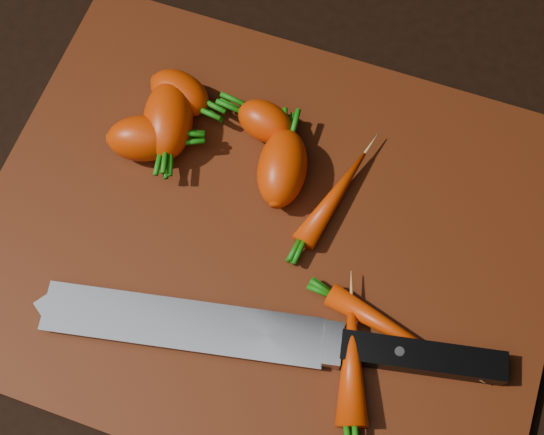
% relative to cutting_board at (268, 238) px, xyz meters
% --- Properties ---
extents(ground, '(2.00, 2.00, 0.01)m').
position_rel_cutting_board_xyz_m(ground, '(0.00, 0.00, -0.01)').
color(ground, black).
extents(cutting_board, '(0.50, 0.40, 0.01)m').
position_rel_cutting_board_xyz_m(cutting_board, '(0.00, 0.00, 0.00)').
color(cutting_board, '#521E09').
rests_on(cutting_board, ground).
extents(carrot_0, '(0.08, 0.06, 0.04)m').
position_rel_cutting_board_xyz_m(carrot_0, '(-0.13, 0.04, 0.03)').
color(carrot_0, '#DB3906').
rests_on(carrot_0, cutting_board).
extents(carrot_1, '(0.06, 0.05, 0.04)m').
position_rel_cutting_board_xyz_m(carrot_1, '(-0.04, 0.10, 0.02)').
color(carrot_1, '#DB3906').
rests_on(carrot_1, cutting_board).
extents(carrot_2, '(0.07, 0.09, 0.04)m').
position_rel_cutting_board_xyz_m(carrot_2, '(-0.12, 0.07, 0.03)').
color(carrot_2, '#DB3906').
rests_on(carrot_2, cutting_board).
extents(carrot_3, '(0.06, 0.08, 0.04)m').
position_rel_cutting_board_xyz_m(carrot_3, '(-0.01, 0.06, 0.03)').
color(carrot_3, '#DB3906').
rests_on(carrot_3, cutting_board).
extents(carrot_4, '(0.07, 0.05, 0.04)m').
position_rel_cutting_board_xyz_m(carrot_4, '(-0.12, 0.10, 0.03)').
color(carrot_4, '#DB3906').
rests_on(carrot_4, cutting_board).
extents(carrot_5, '(0.05, 0.10, 0.02)m').
position_rel_cutting_board_xyz_m(carrot_5, '(0.04, 0.05, 0.02)').
color(carrot_5, '#DB3906').
rests_on(carrot_5, cutting_board).
extents(carrot_6, '(0.12, 0.04, 0.02)m').
position_rel_cutting_board_xyz_m(carrot_6, '(0.12, -0.05, 0.02)').
color(carrot_6, '#DB3906').
rests_on(carrot_6, cutting_board).
extents(carrot_7, '(0.06, 0.11, 0.03)m').
position_rel_cutting_board_xyz_m(carrot_7, '(0.10, -0.08, 0.02)').
color(carrot_7, '#DB3906').
rests_on(carrot_7, cutting_board).
extents(knife, '(0.38, 0.11, 0.02)m').
position_rel_cutting_board_xyz_m(knife, '(-0.02, -0.10, 0.02)').
color(knife, gray).
rests_on(knife, cutting_board).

